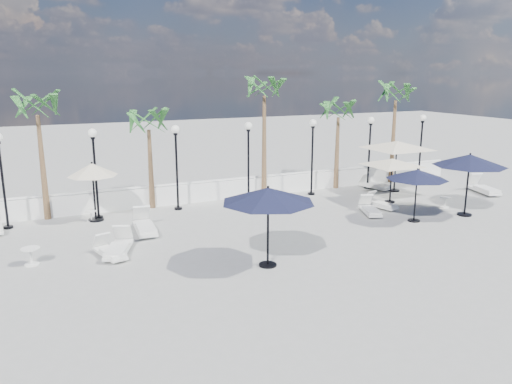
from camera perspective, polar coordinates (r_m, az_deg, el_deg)
name	(u,v)px	position (r m, az deg, el deg)	size (l,w,h in m)	color
ground	(318,242)	(18.64, 7.12, -5.66)	(100.00, 100.00, 0.00)	gray
balustrade	(241,188)	(24.96, -1.77, 0.47)	(26.00, 0.30, 1.01)	white
lamppost_0	(1,167)	(21.84, -27.12, 2.54)	(0.36, 0.36, 3.84)	black
lamppost_1	(95,161)	(21.91, -17.97, 3.40)	(0.36, 0.36, 3.84)	black
lamppost_2	(176,155)	(22.54, -9.10, 4.15)	(0.36, 0.36, 3.84)	black
lamppost_3	(248,151)	(23.68, -0.88, 4.75)	(0.36, 0.36, 3.84)	black
lamppost_4	(312,146)	(25.25, 6.47, 5.21)	(0.36, 0.36, 3.84)	black
lamppost_5	(370,142)	(27.19, 12.87, 5.54)	(0.36, 0.36, 3.84)	black
lamppost_6	(421,139)	(29.41, 18.37, 5.77)	(0.36, 0.36, 3.84)	black
palm_0	(37,112)	(22.36, -23.73, 8.40)	(2.60, 2.60, 5.50)	brown
palm_1	(149,126)	(22.92, -12.18, 7.35)	(2.60, 2.60, 4.70)	brown
palm_2	(264,93)	(24.65, 0.96, 11.22)	(2.60, 2.60, 6.10)	brown
palm_3	(338,115)	(26.82, 9.40, 8.73)	(2.60, 2.60, 4.90)	brown
palm_4	(396,98)	(28.97, 15.69, 10.30)	(2.60, 2.60, 5.70)	brown
lounger_0	(119,247)	(17.83, -15.44, -6.08)	(1.32, 2.10, 0.75)	silver
lounger_2	(110,251)	(17.64, -16.37, -6.50)	(0.97, 1.77, 0.63)	silver
lounger_3	(145,226)	(19.95, -12.61, -3.78)	(0.83, 2.18, 0.80)	silver
lounger_4	(380,204)	(23.65, 14.02, -1.30)	(0.89, 1.77, 0.63)	silver
lounger_5	(370,209)	(22.54, 12.88, -1.92)	(1.15, 1.89, 0.67)	silver
lounger_6	(374,185)	(27.48, 13.33, 0.81)	(1.07, 1.92, 0.69)	silver
lounger_7	(483,188)	(28.37, 24.52, 0.42)	(1.23, 2.28, 0.81)	silver
side_table_0	(31,255)	(17.78, -24.33, -6.55)	(0.59, 0.59, 0.58)	silver
side_table_1	(91,215)	(22.06, -18.34, -2.47)	(0.47, 0.47, 0.46)	silver
side_table_2	(445,201)	(24.65, 20.83, -1.00)	(0.50, 0.50, 0.49)	silver
parasol_navy_left	(268,196)	(15.57, 1.39, -0.41)	(3.00, 3.00, 2.65)	black
parasol_navy_mid	(417,175)	(21.56, 17.95, 1.89)	(2.53, 2.53, 2.27)	black
parasol_navy_right	(470,161)	(23.19, 23.24, 3.32)	(3.08, 3.08, 2.76)	black
parasol_cream_sq_a	(397,141)	(26.88, 15.83, 5.59)	(5.79, 5.79, 2.84)	black
parasol_cream_sq_b	(392,159)	(24.47, 15.33, 3.66)	(4.56, 4.56, 2.29)	black
parasol_cream_small	(92,170)	(21.66, -18.21, 2.36)	(2.05, 2.05, 2.52)	black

